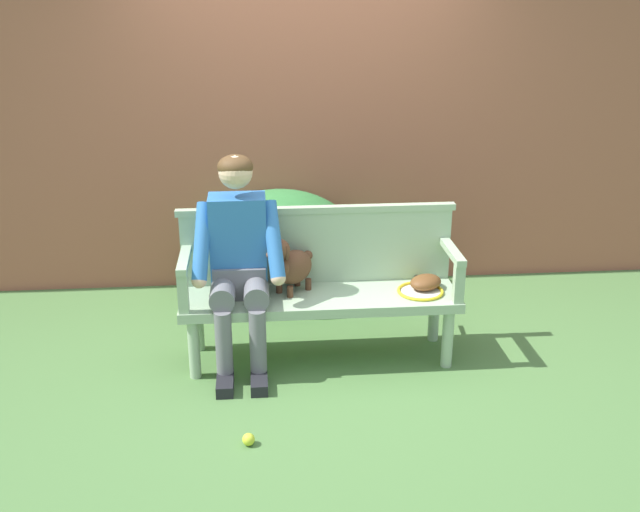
% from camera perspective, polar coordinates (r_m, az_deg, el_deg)
% --- Properties ---
extents(ground_plane, '(40.00, 40.00, 0.00)m').
position_cam_1_polar(ground_plane, '(4.78, 0.00, -7.77)').
color(ground_plane, '#4C753D').
extents(brick_garden_fence, '(8.00, 0.30, 2.63)m').
position_cam_1_polar(brick_garden_fence, '(5.71, -1.29, 10.97)').
color(brick_garden_fence, '#9E5642').
rests_on(brick_garden_fence, ground).
extents(hedge_bush_far_right, '(0.95, 0.89, 0.56)m').
position_cam_1_polar(hedge_bush_far_right, '(5.68, 3.56, 0.01)').
color(hedge_bush_far_right, '#337538').
rests_on(hedge_bush_far_right, ground).
extents(hedge_bush_far_left, '(1.17, 0.92, 0.82)m').
position_cam_1_polar(hedge_bush_far_left, '(5.53, -3.14, 0.89)').
color(hedge_bush_far_left, '#337538').
rests_on(hedge_bush_far_left, ground).
extents(garden_bench, '(1.71, 0.48, 0.44)m').
position_cam_1_polar(garden_bench, '(4.61, 0.00, -3.60)').
color(garden_bench, '#9EB793').
rests_on(garden_bench, ground).
extents(bench_backrest, '(1.75, 0.06, 0.50)m').
position_cam_1_polar(bench_backrest, '(4.69, -0.23, 0.95)').
color(bench_backrest, '#9EB793').
rests_on(bench_backrest, garden_bench).
extents(bench_armrest_left_end, '(0.06, 0.48, 0.28)m').
position_cam_1_polar(bench_armrest_left_end, '(4.44, -10.42, -1.32)').
color(bench_armrest_left_end, '#9EB793').
rests_on(bench_armrest_left_end, garden_bench).
extents(bench_armrest_right_end, '(0.06, 0.48, 0.28)m').
position_cam_1_polar(bench_armrest_right_end, '(4.57, 10.30, -0.65)').
color(bench_armrest_right_end, '#9EB793').
rests_on(bench_armrest_right_end, garden_bench).
extents(person_seated, '(0.56, 0.64, 1.31)m').
position_cam_1_polar(person_seated, '(4.46, -6.27, 0.06)').
color(person_seated, black).
rests_on(person_seated, ground).
extents(dog_on_bench, '(0.34, 0.32, 0.37)m').
position_cam_1_polar(dog_on_bench, '(4.54, -2.33, -0.66)').
color(dog_on_bench, brown).
rests_on(dog_on_bench, garden_bench).
extents(tennis_racket, '(0.32, 0.57, 0.03)m').
position_cam_1_polar(tennis_racket, '(4.67, 7.67, -2.55)').
color(tennis_racket, yellow).
rests_on(tennis_racket, garden_bench).
extents(baseball_glove, '(0.28, 0.27, 0.09)m').
position_cam_1_polar(baseball_glove, '(4.69, 8.11, -2.01)').
color(baseball_glove, brown).
rests_on(baseball_glove, garden_bench).
extents(tennis_ball, '(0.07, 0.07, 0.07)m').
position_cam_1_polar(tennis_ball, '(3.97, -5.51, -13.84)').
color(tennis_ball, '#CCDB33').
rests_on(tennis_ball, ground).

